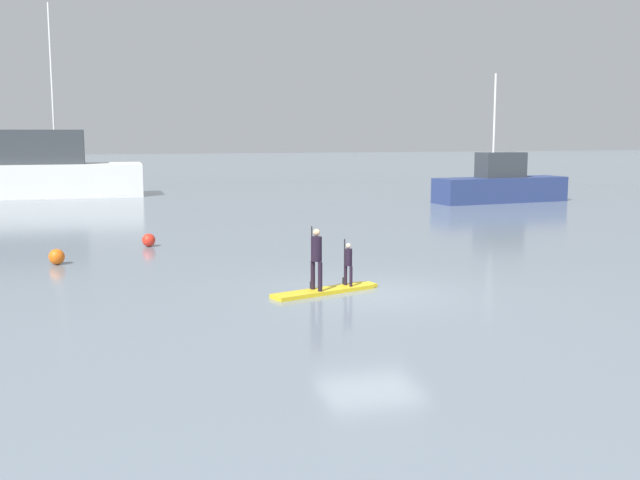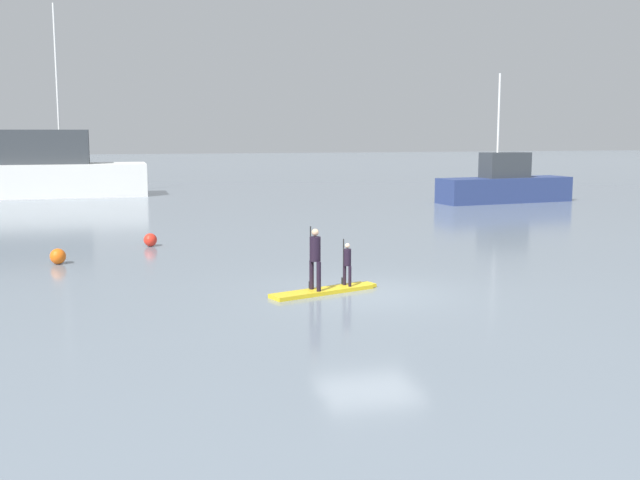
{
  "view_description": "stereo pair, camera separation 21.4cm",
  "coord_description": "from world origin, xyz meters",
  "px_view_note": "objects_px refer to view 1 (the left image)",
  "views": [
    {
      "loc": [
        -6.12,
        -17.42,
        4.01
      ],
      "look_at": [
        -0.32,
        3.52,
        0.89
      ],
      "focal_mm": 42.72,
      "sensor_mm": 36.0,
      "label": 1
    },
    {
      "loc": [
        -5.91,
        -17.47,
        4.01
      ],
      "look_at": [
        -0.32,
        3.52,
        0.89
      ],
      "focal_mm": 42.72,
      "sensor_mm": 36.0,
      "label": 2
    }
  ],
  "objects_px": {
    "paddler_adult": "(316,255)",
    "paddler_child_solo": "(348,262)",
    "mooring_buoy_near": "(57,257)",
    "paddleboard_near": "(326,291)",
    "fishing_boat_white_large": "(40,172)",
    "mooring_buoy_mid": "(149,240)",
    "fishing_boat_green_midground": "(500,185)"
  },
  "relations": [
    {
      "from": "fishing_boat_green_midground",
      "to": "mooring_buoy_mid",
      "type": "relative_size",
      "value": 17.55
    },
    {
      "from": "fishing_boat_green_midground",
      "to": "mooring_buoy_near",
      "type": "xyz_separation_m",
      "value": [
        -23.0,
        -14.84,
        -0.73
      ]
    },
    {
      "from": "paddler_adult",
      "to": "paddler_child_solo",
      "type": "relative_size",
      "value": 1.33
    },
    {
      "from": "paddleboard_near",
      "to": "mooring_buoy_mid",
      "type": "bearing_deg",
      "value": 113.19
    },
    {
      "from": "mooring_buoy_mid",
      "to": "fishing_boat_white_large",
      "type": "bearing_deg",
      "value": 103.29
    },
    {
      "from": "paddler_adult",
      "to": "mooring_buoy_mid",
      "type": "relative_size",
      "value": 3.41
    },
    {
      "from": "paddler_child_solo",
      "to": "fishing_boat_green_midground",
      "type": "relative_size",
      "value": 0.15
    },
    {
      "from": "paddleboard_near",
      "to": "fishing_boat_white_large",
      "type": "height_order",
      "value": "fishing_boat_white_large"
    },
    {
      "from": "paddler_adult",
      "to": "paddler_child_solo",
      "type": "xyz_separation_m",
      "value": [
        0.92,
        0.33,
        -0.26
      ]
    },
    {
      "from": "paddler_adult",
      "to": "mooring_buoy_near",
      "type": "bearing_deg",
      "value": 136.34
    },
    {
      "from": "paddleboard_near",
      "to": "fishing_boat_green_midground",
      "type": "xyz_separation_m",
      "value": [
        16.26,
        20.92,
        0.91
      ]
    },
    {
      "from": "paddler_adult",
      "to": "mooring_buoy_mid",
      "type": "height_order",
      "value": "paddler_adult"
    },
    {
      "from": "mooring_buoy_mid",
      "to": "paddleboard_near",
      "type": "bearing_deg",
      "value": -66.81
    },
    {
      "from": "paddleboard_near",
      "to": "fishing_boat_white_large",
      "type": "xyz_separation_m",
      "value": [
        -9.18,
        31.5,
        1.47
      ]
    },
    {
      "from": "paddleboard_near",
      "to": "paddler_adult",
      "type": "xyz_separation_m",
      "value": [
        -0.27,
        -0.09,
        0.93
      ]
    },
    {
      "from": "paddler_adult",
      "to": "paddler_child_solo",
      "type": "bearing_deg",
      "value": 19.45
    },
    {
      "from": "fishing_boat_white_large",
      "to": "mooring_buoy_near",
      "type": "bearing_deg",
      "value": -84.51
    },
    {
      "from": "fishing_boat_white_large",
      "to": "fishing_boat_green_midground",
      "type": "distance_m",
      "value": 27.56
    },
    {
      "from": "mooring_buoy_near",
      "to": "fishing_boat_green_midground",
      "type": "bearing_deg",
      "value": 32.84
    },
    {
      "from": "fishing_boat_green_midground",
      "to": "paddler_adult",
      "type": "bearing_deg",
      "value": -128.2
    },
    {
      "from": "paddler_child_solo",
      "to": "mooring_buoy_near",
      "type": "height_order",
      "value": "paddler_child_solo"
    },
    {
      "from": "paddleboard_near",
      "to": "fishing_boat_green_midground",
      "type": "distance_m",
      "value": 26.52
    },
    {
      "from": "fishing_boat_white_large",
      "to": "fishing_boat_green_midground",
      "type": "relative_size",
      "value": 1.48
    },
    {
      "from": "paddler_adult",
      "to": "fishing_boat_white_large",
      "type": "xyz_separation_m",
      "value": [
        -8.9,
        31.58,
        0.54
      ]
    },
    {
      "from": "paddler_child_solo",
      "to": "fishing_boat_white_large",
      "type": "relative_size",
      "value": 0.1
    },
    {
      "from": "paddler_child_solo",
      "to": "mooring_buoy_near",
      "type": "relative_size",
      "value": 2.48
    },
    {
      "from": "paddler_adult",
      "to": "paddler_child_solo",
      "type": "height_order",
      "value": "paddler_adult"
    },
    {
      "from": "paddleboard_near",
      "to": "fishing_boat_white_large",
      "type": "bearing_deg",
      "value": 106.24
    },
    {
      "from": "paddler_adult",
      "to": "fishing_boat_white_large",
      "type": "distance_m",
      "value": 32.82
    },
    {
      "from": "paddler_child_solo",
      "to": "mooring_buoy_mid",
      "type": "distance_m",
      "value": 9.89
    },
    {
      "from": "mooring_buoy_near",
      "to": "mooring_buoy_mid",
      "type": "relative_size",
      "value": 1.04
    },
    {
      "from": "fishing_boat_white_large",
      "to": "mooring_buoy_near",
      "type": "relative_size",
      "value": 25.01
    }
  ]
}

